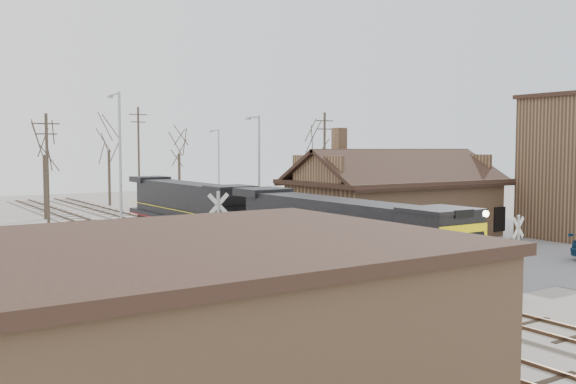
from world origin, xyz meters
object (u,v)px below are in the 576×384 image
locomotive_lead (348,236)px  depot (395,204)px  locomotive_trailing (191,207)px  signal_tower (570,168)px

locomotive_lead → depot: bearing=38.7°
depot → locomotive_lead: (-11.99, -9.60, -0.28)m
depot → locomotive_trailing: 14.98m
signal_tower → depot: bearing=146.0°
depot → locomotive_trailing: size_ratio=0.83×
depot → signal_tower: signal_tower is taller
depot → signal_tower: bearing=-34.0°
locomotive_lead → locomotive_trailing: locomotive_lead is taller
signal_tower → locomotive_lead: signal_tower is taller
signal_tower → locomotive_trailing: 27.66m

